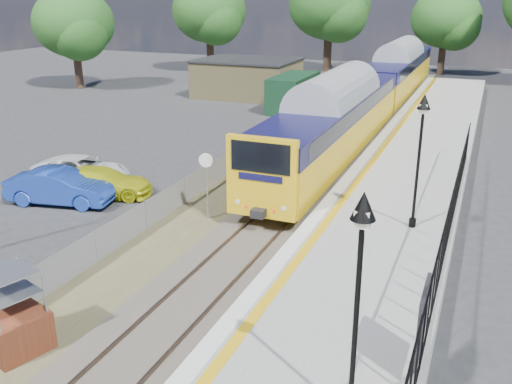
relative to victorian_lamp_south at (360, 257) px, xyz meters
The scene contains 16 objects.
ground 8.05m from the victorian_lamp_south, 143.97° to the left, with size 120.00×120.00×0.00m, color #2D2D30.
track_bed 15.50m from the victorian_lamp_south, 113.60° to the left, with size 5.90×80.00×0.29m.
platform 12.67m from the victorian_lamp_south, 96.18° to the left, with size 5.00×70.00×0.90m, color gray.
platform_edge 12.92m from the victorian_lamp_south, 105.65° to the left, with size 0.90×70.00×0.01m.
victorian_lamp_south is the anchor object (origin of this frame).
victorian_lamp_north 10.00m from the victorian_lamp_south, 91.15° to the left, with size 0.44×0.44×4.60m.
palisade_fence 6.79m from the victorian_lamp_south, 80.47° to the left, with size 0.12×26.00×2.00m.
wire_fence 19.07m from the victorian_lamp_south, 121.23° to the left, with size 0.06×52.00×1.20m.
outbuilding 38.94m from the victorian_lamp_south, 114.99° to the left, with size 10.80×10.10×3.12m.
tree_line 46.24m from the victorian_lamp_south, 95.09° to the left, with size 56.80×43.80×11.88m.
train 30.18m from the victorian_lamp_south, 100.52° to the left, with size 2.82×40.83×3.51m.
brick_plinth 9.11m from the victorian_lamp_south, behind, with size 1.77×1.77×2.26m.
speed_sign 12.86m from the victorian_lamp_south, 129.30° to the left, with size 0.55×0.16×2.77m.
car_blue 17.59m from the victorian_lamp_south, 148.08° to the left, with size 1.59×4.56×1.50m, color #1A399C.
car_yellow 17.55m from the victorian_lamp_south, 142.27° to the left, with size 1.81×4.45×1.29m, color #C9CC18.
car_white 19.83m from the victorian_lamp_south, 143.10° to the left, with size 2.11×4.58×1.27m, color white.
Camera 1 is at (7.19, -12.84, 8.62)m, focal length 40.00 mm.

